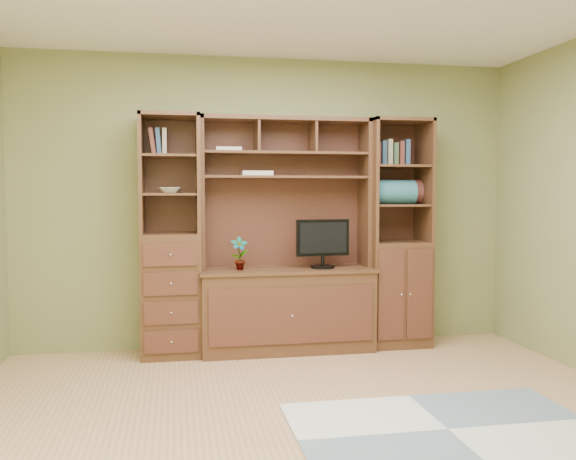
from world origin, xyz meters
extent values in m
cube|color=tan|center=(0.00, 0.00, 0.00)|extent=(4.60, 4.10, 0.04)
cube|color=olive|center=(0.00, 2.00, 1.30)|extent=(4.50, 0.04, 2.60)
cube|color=olive|center=(0.00, -2.00, 1.30)|extent=(4.50, 0.04, 2.60)
cube|color=#492B19|center=(0.12, 1.73, 1.02)|extent=(1.54, 0.53, 2.05)
cube|color=#492B19|center=(-0.88, 1.77, 1.02)|extent=(0.50, 0.45, 2.05)
cube|color=#492B19|center=(1.14, 1.77, 1.02)|extent=(0.55, 0.45, 2.05)
cube|color=#A7ADAD|center=(0.71, -0.23, 0.01)|extent=(1.80, 1.20, 0.01)
cube|color=black|center=(0.43, 1.70, 1.02)|extent=(0.50, 0.26, 0.59)
imported|color=#9E4335|center=(-0.31, 1.70, 0.87)|extent=(0.15, 0.10, 0.29)
cube|color=beige|center=(-0.14, 1.82, 1.56)|extent=(0.27, 0.19, 0.04)
imported|color=silver|center=(-0.89, 1.77, 1.41)|extent=(0.19, 0.19, 0.05)
cube|color=#275C68|center=(1.09, 1.73, 1.40)|extent=(0.37, 0.22, 0.22)
cube|color=brown|center=(1.18, 1.85, 1.40)|extent=(0.40, 0.22, 0.22)
camera|label=1|loc=(-0.85, -3.49, 1.39)|focal=38.00mm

